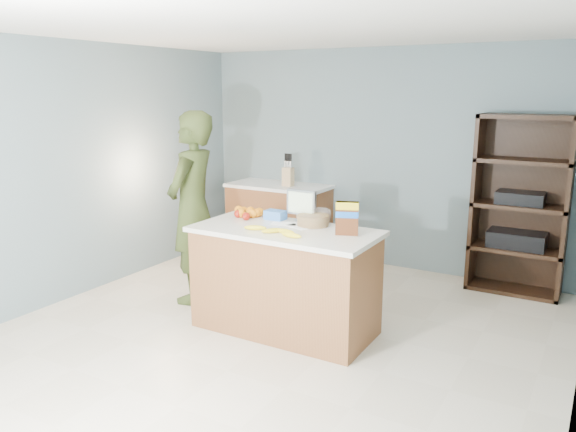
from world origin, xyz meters
The scene contains 15 objects.
floor centered at (0.00, 0.00, 0.00)m, with size 4.50×5.00×0.02m, color beige.
walls centered at (0.00, 0.00, 1.65)m, with size 4.52×5.02×2.51m.
counter_peninsula centered at (0.00, 0.30, 0.42)m, with size 1.56×0.76×0.90m.
back_cabinet centered at (-1.20, 2.20, 0.45)m, with size 1.24×0.62×0.90m.
shelving_unit centered at (1.55, 2.35, 0.86)m, with size 0.90×0.40×1.80m.
person centered at (-1.14, 0.49, 0.92)m, with size 0.67×0.44×1.85m, color #303A18.
knife_block centered at (-1.05, 2.16, 1.02)m, with size 0.12×0.10×0.31m.
envelopes centered at (-0.02, 0.43, 0.90)m, with size 0.40×0.21×0.00m.
bananas centered at (0.02, 0.12, 0.92)m, with size 0.57×0.17×0.04m.
apples centered at (-0.52, 0.42, 0.94)m, with size 0.19×0.12×0.07m.
oranges centered at (-0.53, 0.53, 0.94)m, with size 0.30×0.20×0.08m.
blue_carton centered at (-0.25, 0.56, 0.94)m, with size 0.18×0.12×0.08m, color blue.
salad_bowl centered at (0.15, 0.52, 0.96)m, with size 0.30×0.30×0.13m.
tv centered at (-0.01, 0.60, 1.06)m, with size 0.28×0.12×0.28m.
cereal_box centered at (0.53, 0.38, 1.06)m, with size 0.19×0.13×0.27m.
Camera 1 is at (2.29, -3.61, 2.04)m, focal length 35.00 mm.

